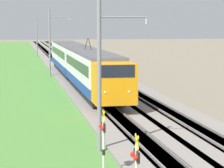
# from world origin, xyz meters

# --- Properties ---
(ballast_main) EXTENTS (240.00, 4.40, 0.30)m
(ballast_main) POSITION_xyz_m (50.00, 0.00, 0.15)
(ballast_main) COLOR gray
(ballast_main) RESTS_ON ground
(ballast_adjacent) EXTENTS (240.00, 4.40, 0.30)m
(ballast_adjacent) POSITION_xyz_m (50.00, -3.94, 0.15)
(ballast_adjacent) COLOR gray
(ballast_adjacent) RESTS_ON ground
(track_main) EXTENTS (240.00, 1.57, 0.45)m
(track_main) POSITION_xyz_m (50.00, 0.00, 0.16)
(track_main) COLOR #4C4238
(track_main) RESTS_ON ground
(track_adjacent) EXTENTS (240.00, 1.57, 0.45)m
(track_adjacent) POSITION_xyz_m (50.00, -3.94, 0.16)
(track_adjacent) COLOR #4C4238
(track_adjacent) RESTS_ON ground
(grass_verge) EXTENTS (240.00, 13.78, 0.12)m
(grass_verge) POSITION_xyz_m (50.00, 5.78, 0.06)
(grass_verge) COLOR #4C8438
(grass_verge) RESTS_ON ground
(passenger_train) EXTENTS (42.79, 3.02, 5.18)m
(passenger_train) POSITION_xyz_m (38.50, 0.00, 2.43)
(passenger_train) COLOR orange
(passenger_train) RESTS_ON ground
(crossing_signal_aux) EXTENTS (0.70, 0.23, 2.96)m
(crossing_signal_aux) POSITION_xyz_m (3.56, 3.15, 1.79)
(crossing_signal_aux) COLOR beige
(crossing_signal_aux) RESTS_ON ground
(catenary_mast_near) EXTENTS (0.22, 2.56, 7.77)m
(catenary_mast_near) POSITION_xyz_m (7.93, 2.56, 4.02)
(catenary_mast_near) COLOR slate
(catenary_mast_near) RESTS_ON ground
(catenary_mast_mid) EXTENTS (0.22, 2.56, 8.24)m
(catenary_mast_mid) POSITION_xyz_m (46.66, 2.57, 4.26)
(catenary_mast_mid) COLOR slate
(catenary_mast_mid) RESTS_ON ground
(catenary_mast_far) EXTENTS (0.22, 2.56, 7.59)m
(catenary_mast_far) POSITION_xyz_m (85.38, 2.56, 3.93)
(catenary_mast_far) COLOR slate
(catenary_mast_far) RESTS_ON ground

